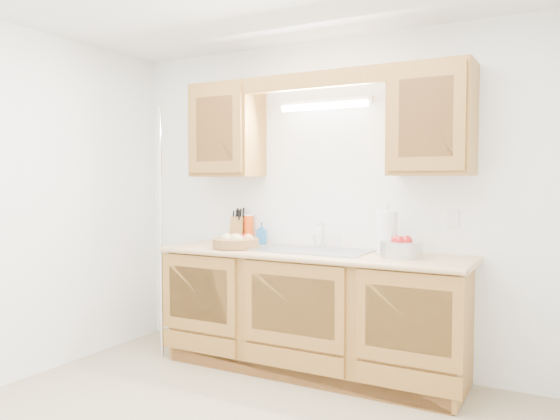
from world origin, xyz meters
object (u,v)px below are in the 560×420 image
Objects in this scene: paper_towel at (387,233)px; knife_block at (238,230)px; fruit_basket at (236,242)px; apple_bowl at (401,248)px.

knife_block is at bearing 174.91° from paper_towel.
fruit_basket is 1.30× the size of paper_towel.
paper_towel reaches higher than apple_bowl.
knife_block is 1.47m from apple_bowl.
paper_towel reaches higher than knife_block.
paper_towel is 1.14× the size of apple_bowl.
apple_bowl is at bearing -28.82° from knife_block.
knife_block is at bearing 121.06° from fruit_basket.
fruit_basket is 1.26m from apple_bowl.
fruit_basket is at bearing -175.07° from apple_bowl.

